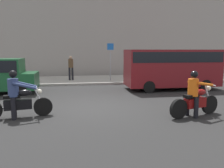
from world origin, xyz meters
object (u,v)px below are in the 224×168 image
parked_van_maroon (172,66)px  pedestrian_bystander (71,66)px  motorcycle_with_rider_denim_blue (17,99)px  street_sign_post (110,58)px  motorcycle_with_rider_orange_stripe (195,98)px

parked_van_maroon → pedestrian_bystander: 6.96m
motorcycle_with_rider_denim_blue → street_sign_post: street_sign_post is taller
parked_van_maroon → motorcycle_with_rider_orange_stripe: bearing=-105.2°
motorcycle_with_rider_orange_stripe → street_sign_post: bearing=100.0°
motorcycle_with_rider_orange_stripe → street_sign_post: size_ratio=0.79×
street_sign_post → pedestrian_bystander: 2.82m
pedestrian_bystander → parked_van_maroon: bearing=-34.8°
motorcycle_with_rider_denim_blue → parked_van_maroon: size_ratio=0.42×
motorcycle_with_rider_denim_blue → motorcycle_with_rider_orange_stripe: bearing=-7.3°
pedestrian_bystander → street_sign_post: bearing=-9.5°
motorcycle_with_rider_orange_stripe → street_sign_post: street_sign_post is taller
motorcycle_with_rider_denim_blue → parked_van_maroon: (7.33, 4.53, 0.67)m
parked_van_maroon → pedestrian_bystander: (-5.71, 3.97, -0.19)m
motorcycle_with_rider_denim_blue → parked_van_maroon: 8.64m
motorcycle_with_rider_denim_blue → street_sign_post: bearing=61.7°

